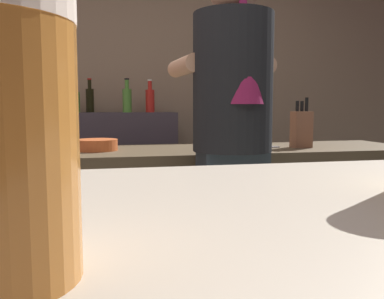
{
  "coord_description": "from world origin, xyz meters",
  "views": [
    {
      "loc": [
        -0.31,
        -1.33,
        1.11
      ],
      "look_at": [
        -0.18,
        -0.75,
        1.04
      ],
      "focal_mm": 37.85,
      "sensor_mm": 36.0,
      "label": 1
    }
  ],
  "objects_px": {
    "knife_block": "(301,129)",
    "mixing_bowl": "(97,145)",
    "bartender": "(233,133)",
    "bottle_vinegar": "(150,100)",
    "bottle_soy": "(90,99)",
    "bottle_hot_sauce": "(127,99)",
    "chefs_knife": "(258,147)",
    "bottle_olive_oil": "(75,101)"
  },
  "relations": [
    {
      "from": "knife_block",
      "to": "mixing_bowl",
      "type": "relative_size",
      "value": 1.31
    },
    {
      "from": "bartender",
      "to": "bottle_vinegar",
      "type": "xyz_separation_m",
      "value": [
        -0.17,
        1.61,
        0.17
      ]
    },
    {
      "from": "mixing_bowl",
      "to": "bottle_soy",
      "type": "distance_m",
      "value": 1.22
    },
    {
      "from": "bartender",
      "to": "bottle_hot_sauce",
      "type": "relative_size",
      "value": 6.53
    },
    {
      "from": "bottle_hot_sauce",
      "to": "bottle_soy",
      "type": "relative_size",
      "value": 0.99
    },
    {
      "from": "knife_block",
      "to": "bottle_soy",
      "type": "distance_m",
      "value": 1.74
    },
    {
      "from": "bottle_hot_sauce",
      "to": "bartender",
      "type": "bearing_deg",
      "value": -76.77
    },
    {
      "from": "mixing_bowl",
      "to": "chefs_knife",
      "type": "relative_size",
      "value": 0.88
    },
    {
      "from": "bottle_olive_oil",
      "to": "bottle_vinegar",
      "type": "bearing_deg",
      "value": 8.02
    },
    {
      "from": "bottle_hot_sauce",
      "to": "bottle_vinegar",
      "type": "height_order",
      "value": "bottle_hot_sauce"
    },
    {
      "from": "bottle_soy",
      "to": "bottle_olive_oil",
      "type": "relative_size",
      "value": 1.18
    },
    {
      "from": "bottle_vinegar",
      "to": "knife_block",
      "type": "bearing_deg",
      "value": -60.34
    },
    {
      "from": "knife_block",
      "to": "bottle_soy",
      "type": "xyz_separation_m",
      "value": [
        -1.17,
        1.27,
        0.18
      ]
    },
    {
      "from": "bottle_hot_sauce",
      "to": "bottle_vinegar",
      "type": "distance_m",
      "value": 0.2
    },
    {
      "from": "chefs_knife",
      "to": "bottle_hot_sauce",
      "type": "relative_size",
      "value": 0.91
    },
    {
      "from": "bottle_olive_oil",
      "to": "chefs_knife",
      "type": "bearing_deg",
      "value": -47.48
    },
    {
      "from": "chefs_knife",
      "to": "bottle_hot_sauce",
      "type": "bearing_deg",
      "value": 117.65
    },
    {
      "from": "chefs_knife",
      "to": "mixing_bowl",
      "type": "bearing_deg",
      "value": 174.11
    },
    {
      "from": "mixing_bowl",
      "to": "bartender",
      "type": "bearing_deg",
      "value": -38.77
    },
    {
      "from": "knife_block",
      "to": "mixing_bowl",
      "type": "distance_m",
      "value": 1.11
    },
    {
      "from": "bartender",
      "to": "bottle_vinegar",
      "type": "height_order",
      "value": "bartender"
    },
    {
      "from": "bartender",
      "to": "bottle_hot_sauce",
      "type": "bearing_deg",
      "value": 8.95
    },
    {
      "from": "bartender",
      "to": "mixing_bowl",
      "type": "bearing_deg",
      "value": 46.95
    },
    {
      "from": "bartender",
      "to": "bottle_olive_oil",
      "type": "distance_m",
      "value": 1.71
    },
    {
      "from": "bartender",
      "to": "bottle_olive_oil",
      "type": "bearing_deg",
      "value": 21.82
    },
    {
      "from": "chefs_knife",
      "to": "knife_block",
      "type": "bearing_deg",
      "value": -6.93
    },
    {
      "from": "bottle_vinegar",
      "to": "bottle_hot_sauce",
      "type": "bearing_deg",
      "value": -158.37
    },
    {
      "from": "bartender",
      "to": "bottle_olive_oil",
      "type": "relative_size",
      "value": 7.58
    },
    {
      "from": "knife_block",
      "to": "bottle_soy",
      "type": "bearing_deg",
      "value": 132.49
    },
    {
      "from": "mixing_bowl",
      "to": "bottle_hot_sauce",
      "type": "bearing_deg",
      "value": 78.42
    },
    {
      "from": "bottle_soy",
      "to": "chefs_knife",
      "type": "bearing_deg",
      "value": -53.58
    },
    {
      "from": "bottle_vinegar",
      "to": "bottle_olive_oil",
      "type": "distance_m",
      "value": 0.58
    },
    {
      "from": "bottle_vinegar",
      "to": "bottle_soy",
      "type": "distance_m",
      "value": 0.47
    },
    {
      "from": "bartender",
      "to": "bottle_soy",
      "type": "relative_size",
      "value": 6.44
    },
    {
      "from": "bottle_hot_sauce",
      "to": "bottle_olive_oil",
      "type": "relative_size",
      "value": 1.16
    },
    {
      "from": "bottle_vinegar",
      "to": "bottle_olive_oil",
      "type": "xyz_separation_m",
      "value": [
        -0.57,
        -0.08,
        -0.01
      ]
    },
    {
      "from": "bartender",
      "to": "mixing_bowl",
      "type": "height_order",
      "value": "bartender"
    },
    {
      "from": "bartender",
      "to": "bottle_hot_sauce",
      "type": "height_order",
      "value": "bartender"
    },
    {
      "from": "knife_block",
      "to": "bottle_hot_sauce",
      "type": "xyz_separation_m",
      "value": [
        -0.88,
        1.15,
        0.18
      ]
    },
    {
      "from": "mixing_bowl",
      "to": "knife_block",
      "type": "bearing_deg",
      "value": -4.18
    },
    {
      "from": "bottle_vinegar",
      "to": "bottle_soy",
      "type": "height_order",
      "value": "bottle_soy"
    },
    {
      "from": "mixing_bowl",
      "to": "bottle_hot_sauce",
      "type": "relative_size",
      "value": 0.8
    }
  ]
}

